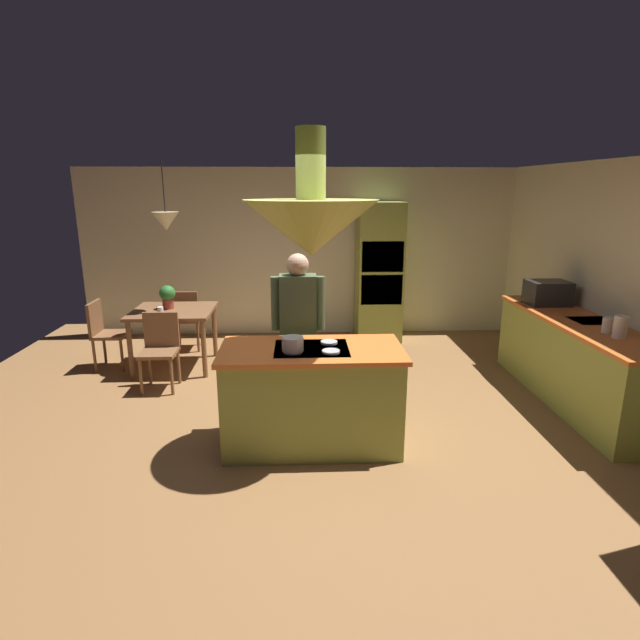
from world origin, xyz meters
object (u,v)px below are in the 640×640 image
Objects in this scene: dining_table at (173,317)px; canister_flour at (620,327)px; person_at_island at (298,324)px; potted_plant_on_table at (168,296)px; chair_at_corner at (104,330)px; cooking_pot_on_cooktop at (293,344)px; microwave_on_counter at (548,293)px; oven_tower at (379,272)px; canister_sugar at (608,325)px; chair_by_back_wall at (186,316)px; chair_facing_island at (160,345)px; kitchen_island at (312,396)px; cup_on_table at (160,311)px.

dining_table is 4.95m from canister_flour.
person_at_island reaches higher than potted_plant_on_table.
cooking_pot_on_cooktop reaches higher than chair_at_corner.
person_at_island is 3.08m from microwave_on_counter.
oven_tower reaches higher than canister_sugar.
person_at_island is 1.89× the size of chair_at_corner.
chair_by_back_wall is (-2.80, -0.46, -0.52)m from oven_tower.
canister_sugar is at bearing -21.07° from dining_table.
dining_table is 0.70m from chair_by_back_wall.
kitchen_island is at bearing -39.80° from chair_facing_island.
microwave_on_counter is at bearing -3.87° from cup_on_table.
chair_facing_island is 1.37m from chair_by_back_wall.
cup_on_table is 0.60× the size of canister_sugar.
chair_facing_island is at bearing 166.79° from canister_sugar.
canister_flour reaches higher than canister_sugar.
canister_sugar is at bearing -58.97° from oven_tower.
potted_plant_on_table is 2.01× the size of canister_sugar.
cup_on_table is at bearing 101.14° from chair_facing_island.
canister_sugar is at bearing 151.81° from chair_by_back_wall.
chair_facing_island is 4.10× the size of canister_flour.
cup_on_table is 2.59m from cooking_pot_on_cooktop.
cup_on_table is 4.94m from canister_flour.
canister_sugar is at bearing -90.00° from microwave_on_counter.
chair_at_corner is 9.67× the size of cup_on_table.
person_at_island is 2.68m from chair_by_back_wall.
chair_facing_island is 4.69m from canister_sugar.
person_at_island is at bearing 170.38° from canister_flour.
oven_tower is at bearing 71.26° from kitchen_island.
person_at_island is 1.81m from chair_facing_island.
canister_sugar is 3.04m from cooking_pot_on_cooktop.
oven_tower is 2.85m from person_at_island.
microwave_on_counter reaches higher than canister_sugar.
potted_plant_on_table is at bearing 129.29° from kitchen_island.
chair_facing_island is 4.57m from microwave_on_counter.
canister_sugar is at bearing -107.89° from chair_at_corner.
person_at_island reaches higher than chair_by_back_wall.
potted_plant_on_table is 0.32m from cup_on_table.
dining_table is 0.70m from chair_facing_island.
oven_tower is at bearing 25.44° from cup_on_table.
oven_tower is 2.05× the size of dining_table.
cooking_pot_on_cooktop is at bearing -50.82° from cup_on_table.
chair_at_corner is at bearing 149.90° from person_at_island.
cup_on_table is at bearing -154.56° from oven_tower.
chair_facing_island is (-1.70, 1.42, 0.04)m from kitchen_island.
chair_by_back_wall is (0.00, 1.37, 0.00)m from chair_facing_island.
chair_facing_island is (-2.80, -1.83, -0.52)m from oven_tower.
cooking_pot_on_cooktop is at bearing -140.91° from kitchen_island.
canister_flour is 0.18m from canister_sugar.
chair_by_back_wall is at bearing 151.81° from canister_sugar.
kitchen_island is 3.26m from chair_by_back_wall.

